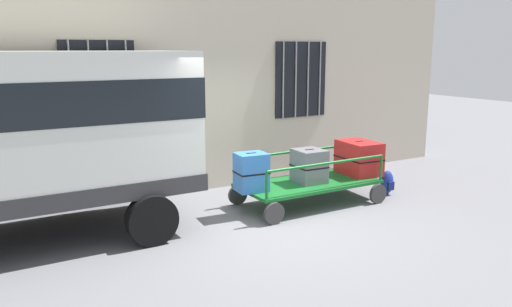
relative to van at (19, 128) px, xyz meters
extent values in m
plane|color=slate|center=(3.15, -1.07, -1.60)|extent=(40.00, 40.00, 0.00)
cube|color=#BCB29E|center=(3.15, 1.38, 0.90)|extent=(12.00, 0.30, 5.00)
cube|color=black|center=(1.35, 1.21, 0.40)|extent=(1.20, 0.04, 1.50)
cylinder|color=gray|center=(0.90, 1.17, 0.40)|extent=(0.03, 0.03, 1.50)
cylinder|color=gray|center=(1.20, 1.17, 0.40)|extent=(0.03, 0.03, 1.50)
cylinder|color=gray|center=(1.50, 1.17, 0.40)|extent=(0.03, 0.03, 1.50)
cylinder|color=gray|center=(1.80, 1.17, 0.40)|extent=(0.03, 0.03, 1.50)
cube|color=black|center=(5.35, 1.21, 0.40)|extent=(1.20, 0.04, 1.50)
cylinder|color=gray|center=(4.90, 1.17, 0.40)|extent=(0.03, 0.03, 1.50)
cylinder|color=gray|center=(5.20, 1.17, 0.40)|extent=(0.03, 0.03, 1.50)
cylinder|color=gray|center=(5.50, 1.17, 0.40)|extent=(0.03, 0.03, 1.50)
cylinder|color=gray|center=(5.80, 1.17, 0.40)|extent=(0.03, 0.03, 1.50)
cube|color=silver|center=(0.00, 0.01, 0.02)|extent=(4.50, 1.82, 1.93)
cube|color=black|center=(0.00, 0.01, 0.36)|extent=(4.52, 1.84, 0.55)
cube|color=#2D2D30|center=(0.00, 0.01, -0.83)|extent=(4.54, 1.86, 0.24)
cylinder|color=black|center=(1.44, -0.90, -1.25)|extent=(0.70, 0.22, 0.70)
cube|color=#146023|center=(4.34, -0.48, -1.23)|extent=(2.38, 1.12, 0.05)
cylinder|color=#383838|center=(5.40, -1.06, -1.43)|extent=(0.34, 0.06, 0.34)
cylinder|color=#383838|center=(5.40, 0.10, -1.43)|extent=(0.34, 0.06, 0.34)
cylinder|color=#383838|center=(3.29, -1.06, -1.43)|extent=(0.34, 0.06, 0.34)
cylinder|color=#383838|center=(3.29, 0.10, -1.43)|extent=(0.34, 0.06, 0.34)
cylinder|color=#146023|center=(5.50, -1.00, -0.99)|extent=(0.04, 0.04, 0.43)
cylinder|color=#146023|center=(5.50, 0.04, -0.99)|extent=(0.04, 0.04, 0.43)
cylinder|color=#146023|center=(3.19, -1.00, -0.99)|extent=(0.04, 0.04, 0.43)
cylinder|color=#146023|center=(3.19, 0.04, -0.99)|extent=(0.04, 0.04, 0.43)
cylinder|color=#146023|center=(4.34, -1.00, -0.78)|extent=(2.30, 0.04, 0.04)
cylinder|color=#146023|center=(4.34, 0.04, -0.78)|extent=(2.30, 0.04, 0.04)
cube|color=#3372C6|center=(3.23, -0.46, -0.90)|extent=(0.51, 0.44, 0.61)
cube|color=black|center=(3.23, -0.46, -0.90)|extent=(0.52, 0.45, 0.02)
cube|color=black|center=(3.23, -0.46, -0.60)|extent=(0.16, 0.04, 0.02)
cube|color=slate|center=(4.34, -0.49, -0.92)|extent=(0.49, 0.53, 0.56)
cube|color=black|center=(4.34, -0.49, -0.92)|extent=(0.50, 0.54, 0.02)
cube|color=black|center=(4.34, -0.49, -0.65)|extent=(0.16, 0.04, 0.02)
cube|color=#B21E1E|center=(5.46, -0.48, -0.91)|extent=(0.61, 0.81, 0.59)
cube|color=black|center=(5.46, -0.48, -0.91)|extent=(0.62, 0.83, 0.02)
cube|color=black|center=(5.46, -0.48, -0.61)|extent=(0.16, 0.04, 0.02)
ellipsoid|color=navy|center=(5.94, -0.72, -1.38)|extent=(0.27, 0.19, 0.44)
cube|color=navy|center=(5.94, -0.81, -1.42)|extent=(0.14, 0.06, 0.15)
camera|label=1|loc=(-0.63, -7.22, 1.02)|focal=35.54mm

